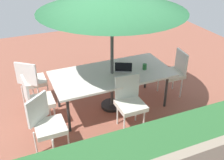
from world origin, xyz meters
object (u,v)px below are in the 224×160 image
Objects in this scene: cup at (145,67)px; chair_west at (174,71)px; chair_north at (130,101)px; chair_northeast at (47,123)px; patio_umbrella at (112,2)px; dining_table at (112,75)px; laptop at (124,69)px; chair_east at (36,99)px; chair_southeast at (32,80)px.

chair_west is at bearing -175.70° from cup.
chair_north reaches higher than cup.
patio_umbrella is at bearing -11.75° from chair_northeast.
patio_umbrella is (0.00, 0.00, 1.38)m from dining_table.
laptop reaches higher than chair_west.
chair_west is 0.80m from cup.
chair_east is 0.75m from chair_southeast.
chair_southeast is at bearing 3.42° from laptop.
laptop is at bearing -14.94° from cup.
patio_umbrella is 22.30× the size of cup.
chair_east and chair_northeast have the same top height.
chair_southeast and chair_northeast have the same top height.
chair_east is at bearing 0.74° from patio_umbrella.
laptop is at bearing -85.09° from chair_west.
chair_east is 1.00× the size of chair_northeast.
patio_umbrella is at bearing 0.00° from dining_table.
dining_table is 19.98× the size of cup.
cup is (-0.64, 0.11, -1.27)m from patio_umbrella.
chair_northeast is 1.00× the size of chair_west.
chair_northeast is 8.61× the size of cup.
chair_north is (-1.48, 0.67, 0.00)m from chair_east.
patio_umbrella is 2.59× the size of chair_north.
chair_northeast is at bearing 51.44° from laptop.
laptop reaches higher than chair_north.
chair_southeast is (1.41, -0.73, -0.17)m from dining_table.
patio_umbrella is 6.39× the size of laptop.
chair_west is at bearing -157.12° from chair_southeast.
chair_northeast is 2.16m from cup.
cup is (-0.60, -0.58, 0.27)m from chair_north.
chair_west is 2.47× the size of laptop.
chair_northeast is at bearing 178.16° from chair_east.
chair_northeast is 1.00× the size of chair_north.
chair_southeast is 1.00× the size of chair_northeast.
laptop reaches higher than dining_table.
chair_southeast is at bearing -22.26° from cup.
chair_north is 1.00× the size of chair_west.
chair_southeast is at bearing -27.39° from dining_table.
chair_southeast and chair_west have the same top height.
laptop is at bearing -165.39° from chair_southeast.
laptop reaches higher than chair_southeast.
chair_northeast is (-0.01, 1.47, 0.00)m from chair_southeast.
chair_east is 1.63m from chair_north.
chair_northeast is at bearing -68.75° from chair_west.
dining_table is at bearing -168.84° from chair_southeast.
dining_table is 5.73× the size of laptop.
chair_northeast is (1.41, 0.74, -0.17)m from dining_table.
patio_umbrella reaches higher than chair_northeast.
chair_east is 0.72m from chair_northeast.
chair_northeast reaches higher than cup.
chair_northeast is 1.82m from laptop.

